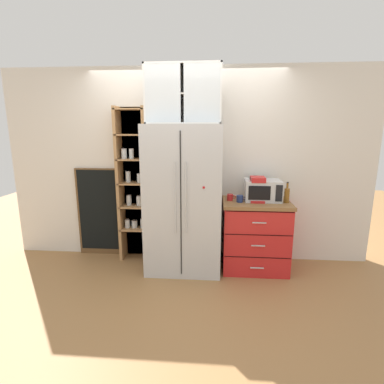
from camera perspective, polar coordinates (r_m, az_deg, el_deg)
ground_plane at (r=3.94m, az=-1.51°, el=-14.39°), size 10.58×10.58×0.00m
wall_back_cream at (r=3.95m, az=-1.00°, el=5.09°), size 4.89×0.10×2.55m
refrigerator at (r=3.64m, az=-1.57°, el=-1.38°), size 0.92×0.70×1.82m
pantry_shelf_column at (r=4.01m, az=-11.21°, el=1.47°), size 0.45×0.27×2.05m
counter_cabinet at (r=3.84m, az=12.19°, el=-8.20°), size 0.83×0.62×0.89m
microwave at (r=3.74m, az=13.61°, el=0.33°), size 0.44×0.33×0.26m
coffee_maker at (r=3.68m, az=12.59°, el=0.60°), size 0.17×0.20×0.31m
mug_red at (r=3.68m, az=7.47°, el=-1.02°), size 0.11×0.07×0.08m
mug_navy at (r=3.61m, az=9.37°, el=-1.32°), size 0.12×0.08×0.08m
bottle_amber at (r=3.71m, az=18.07°, el=-0.33°), size 0.06×0.06×0.25m
upper_cabinet at (r=3.61m, az=-1.61°, el=18.40°), size 0.88×0.32×0.67m
chalkboard_menu at (r=4.32m, az=-17.80°, el=-3.71°), size 0.60×0.04×1.24m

